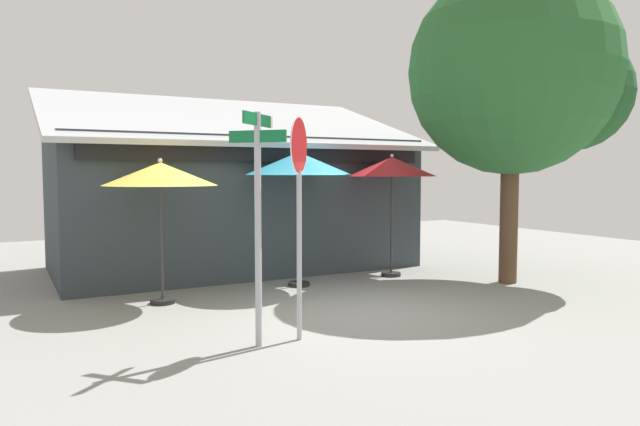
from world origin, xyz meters
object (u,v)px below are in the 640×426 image
at_px(patio_umbrella_teal_center, 299,165).
at_px(street_sign_post, 258,206).
at_px(stop_sign, 299,184).
at_px(patio_umbrella_crimson_right, 392,168).
at_px(patio_umbrella_mustard_left, 160,175).
at_px(shade_tree, 521,75).

bearing_deg(patio_umbrella_teal_center, street_sign_post, -123.99).
distance_m(stop_sign, patio_umbrella_crimson_right, 5.40).
bearing_deg(patio_umbrella_crimson_right, patio_umbrella_teal_center, -178.86).
bearing_deg(street_sign_post, stop_sign, 0.93).
height_order(stop_sign, patio_umbrella_mustard_left, stop_sign).
height_order(stop_sign, patio_umbrella_crimson_right, stop_sign).
bearing_deg(street_sign_post, patio_umbrella_mustard_left, 99.20).
bearing_deg(patio_umbrella_crimson_right, shade_tree, -45.31).
distance_m(street_sign_post, patio_umbrella_crimson_right, 5.90).
relative_size(patio_umbrella_mustard_left, shade_tree, 0.39).
bearing_deg(patio_umbrella_teal_center, patio_umbrella_mustard_left, -174.69).
bearing_deg(patio_umbrella_teal_center, patio_umbrella_crimson_right, 1.14).
xyz_separation_m(patio_umbrella_teal_center, shade_tree, (4.26, -1.87, 1.86)).
xyz_separation_m(patio_umbrella_mustard_left, patio_umbrella_crimson_right, (5.23, 0.31, 0.15)).
bearing_deg(shade_tree, patio_umbrella_teal_center, 156.27).
height_order(street_sign_post, shade_tree, shade_tree).
distance_m(stop_sign, patio_umbrella_mustard_left, 3.40).
distance_m(patio_umbrella_crimson_right, shade_tree, 3.32).
height_order(patio_umbrella_mustard_left, patio_umbrella_teal_center, patio_umbrella_teal_center).
distance_m(street_sign_post, patio_umbrella_teal_center, 4.24).
xyz_separation_m(stop_sign, patio_umbrella_mustard_left, (-1.14, 3.20, 0.10)).
relative_size(stop_sign, patio_umbrella_crimson_right, 1.13).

